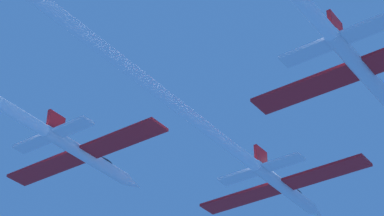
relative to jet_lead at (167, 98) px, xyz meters
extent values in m
cylinder|color=white|center=(0.00, 17.68, -0.02)|extent=(1.12, 10.15, 1.12)
cone|color=white|center=(0.00, 23.87, -0.02)|extent=(1.09, 2.23, 1.09)
ellipsoid|color=black|center=(0.00, 19.91, 0.45)|extent=(0.78, 2.03, 0.56)
cube|color=red|center=(-4.41, 17.17, -0.02)|extent=(7.71, 2.23, 0.24)
cube|color=red|center=(4.41, 17.17, -0.02)|extent=(7.71, 2.23, 0.24)
cube|color=red|center=(0.00, 13.62, 1.35)|extent=(0.29, 1.83, 1.62)
cube|color=white|center=(-2.29, 13.42, -0.02)|extent=(3.47, 1.34, 0.24)
cube|color=white|center=(2.29, 13.42, -0.02)|extent=(3.47, 1.34, 0.24)
cylinder|color=white|center=(0.00, -10.52, -0.02)|extent=(1.00, 46.24, 1.00)
cylinder|color=white|center=(-11.61, 3.99, 0.72)|extent=(1.12, 10.15, 1.12)
cone|color=white|center=(-11.61, 10.17, 0.72)|extent=(1.09, 2.23, 1.09)
ellipsoid|color=black|center=(-11.61, 6.22, 1.20)|extent=(0.78, 2.03, 0.56)
cube|color=red|center=(-16.02, 3.48, 0.72)|extent=(7.71, 2.23, 0.24)
cube|color=red|center=(-7.19, 3.48, 0.72)|extent=(7.71, 2.23, 0.24)
cube|color=red|center=(-11.61, -0.07, 2.09)|extent=(0.29, 1.83, 1.62)
cube|color=white|center=(-13.90, -0.28, 0.72)|extent=(3.47, 1.34, 0.24)
cube|color=white|center=(-9.31, -0.28, 0.72)|extent=(3.47, 1.34, 0.24)
cylinder|color=white|center=(13.43, 4.92, -0.40)|extent=(1.12, 10.15, 1.12)
ellipsoid|color=black|center=(13.43, 7.15, 0.08)|extent=(0.78, 2.03, 0.56)
cube|color=red|center=(9.01, 4.41, -0.40)|extent=(7.71, 2.23, 0.24)
cube|color=red|center=(13.43, 0.86, 0.97)|extent=(0.29, 1.83, 1.62)
cube|color=white|center=(11.13, 0.66, -0.40)|extent=(3.47, 1.34, 0.24)
cube|color=white|center=(15.72, 0.66, -0.40)|extent=(3.47, 1.34, 0.24)
camera|label=1|loc=(27.59, -35.72, -30.88)|focal=69.02mm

